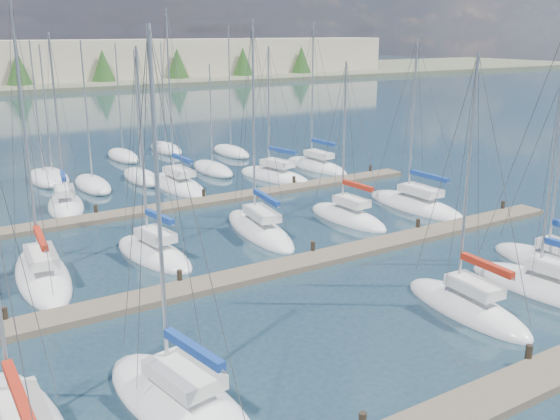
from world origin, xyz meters
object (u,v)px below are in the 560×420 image
sailboat_q (274,176)px  sailboat_j (154,253)px  sailboat_r (316,166)px  sailboat_o (66,205)px  sailboat_i (43,275)px  sailboat_f (557,267)px  sailboat_e (552,289)px  sailboat_m (415,205)px  sailboat_k (259,230)px  sailboat_p (178,185)px  sailboat_l (348,217)px  sailboat_c (179,401)px  sailboat_d (467,307)px

sailboat_q → sailboat_j: 20.24m
sailboat_r → sailboat_o: size_ratio=1.07×
sailboat_o → sailboat_i: sailboat_i is taller
sailboat_f → sailboat_e: 3.28m
sailboat_m → sailboat_r: size_ratio=0.91×
sailboat_k → sailboat_q: 14.85m
sailboat_q → sailboat_p: (-8.22, 1.50, 0.01)m
sailboat_p → sailboat_o: bearing=-170.8°
sailboat_j → sailboat_l: size_ratio=1.10×
sailboat_c → sailboat_o: 26.91m
sailboat_d → sailboat_o: sailboat_o is taller
sailboat_r → sailboat_o: 22.79m
sailboat_p → sailboat_m: 18.85m
sailboat_i → sailboat_l: bearing=4.7°
sailboat_j → sailboat_l: sailboat_j is taller
sailboat_e → sailboat_l: size_ratio=1.24×
sailboat_j → sailboat_i: (-5.95, -0.02, 0.01)m
sailboat_q → sailboat_m: sailboat_m is taller
sailboat_f → sailboat_o: size_ratio=0.93×
sailboat_c → sailboat_m: bearing=20.1°
sailboat_p → sailboat_i: bearing=-133.6°
sailboat_f → sailboat_i: size_ratio=0.81×
sailboat_j → sailboat_l: 13.50m
sailboat_c → sailboat_f: bearing=-7.4°
sailboat_d → sailboat_k: bearing=101.5°
sailboat_i → sailboat_m: bearing=4.3°
sailboat_q → sailboat_f: sailboat_f is taller
sailboat_m → sailboat_f: bearing=-100.6°
sailboat_q → sailboat_o: size_ratio=0.91×
sailboat_k → sailboat_l: 6.38m
sailboat_f → sailboat_m: bearing=83.9°
sailboat_c → sailboat_l: size_ratio=1.19×
sailboat_k → sailboat_q: (8.60, 12.10, -0.02)m
sailboat_j → sailboat_q: bearing=31.2°
sailboat_j → sailboat_k: bearing=-3.0°
sailboat_j → sailboat_r: bearing=26.0°
sailboat_j → sailboat_d: 16.93m
sailboat_o → sailboat_i: 13.42m
sailboat_c → sailboat_e: size_ratio=0.96×
sailboat_k → sailboat_r: bearing=51.9°
sailboat_o → sailboat_e: bearing=-49.1°
sailboat_p → sailboat_r: bearing=-0.5°
sailboat_p → sailboat_i: sailboat_i is taller
sailboat_e → sailboat_d: (-5.06, 0.78, 0.01)m
sailboat_f → sailboat_p: (-9.59, 27.47, 0.00)m
sailboat_m → sailboat_o: bearing=147.4°
sailboat_j → sailboat_d: sailboat_j is taller
sailboat_c → sailboat_o: bearing=74.3°
sailboat_r → sailboat_p: bearing=176.8°
sailboat_q → sailboat_m: size_ratio=0.94×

